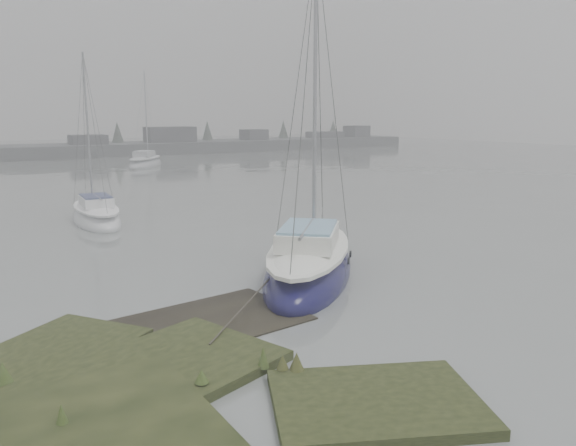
% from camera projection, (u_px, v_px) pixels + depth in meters
% --- Properties ---
extents(ground, '(160.00, 160.00, 0.00)m').
position_uv_depth(ground, '(42.00, 195.00, 34.62)').
color(ground, slate).
rests_on(ground, ground).
extents(far_shoreline, '(60.00, 8.00, 4.15)m').
position_uv_depth(far_shoreline, '(217.00, 145.00, 74.99)').
color(far_shoreline, '#4C4F51').
rests_on(far_shoreline, ground).
extents(sailboat_main, '(6.90, 7.26, 10.65)m').
position_uv_depth(sailboat_main, '(309.00, 266.00, 17.22)').
color(sailboat_main, '#0E0C3A').
rests_on(sailboat_main, ground).
extents(sailboat_white, '(2.30, 5.96, 8.26)m').
position_uv_depth(sailboat_white, '(96.00, 217.00, 25.82)').
color(sailboat_white, silver).
rests_on(sailboat_white, ground).
extents(sailboat_far_b, '(5.83, 6.77, 9.57)m').
position_uv_depth(sailboat_far_b, '(145.00, 163.00, 53.27)').
color(sailboat_far_b, silver).
rests_on(sailboat_far_b, ground).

